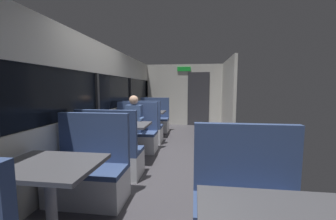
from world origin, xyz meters
The scene contains 14 objects.
ground_plane centered at (0.00, 0.00, -0.01)m, with size 3.30×9.20×0.02m, color #423F44.
carriage_window_panel_left centered at (-1.45, 0.00, 1.11)m, with size 0.09×8.48×2.30m.
carriage_end_bulkhead centered at (0.06, 4.19, 1.14)m, with size 2.90×0.11×2.30m.
carriage_aisle_panel_right centered at (1.45, 3.00, 1.15)m, with size 0.08×2.40×2.30m, color beige.
dining_table_near_window centered at (-0.89, -2.09, 0.64)m, with size 0.90×0.70×0.74m.
bench_near_window_facing_entry centered at (-0.89, -1.39, 0.33)m, with size 0.95×0.50×1.10m.
dining_table_mid_window centered at (-0.89, 0.02, 0.64)m, with size 0.90×0.70×0.74m.
bench_mid_window_facing_end centered at (-0.89, -0.68, 0.33)m, with size 0.95×0.50×1.10m.
bench_mid_window_facing_entry centered at (-0.89, 0.72, 0.33)m, with size 0.95×0.50×1.10m.
dining_table_far_window centered at (-0.89, 2.12, 0.64)m, with size 0.90×0.70×0.74m.
bench_far_window_facing_end centered at (-0.89, 1.42, 0.33)m, with size 0.95×0.50×1.10m.
bench_far_window_facing_entry centered at (-0.89, 2.82, 0.33)m, with size 0.95×0.50×1.10m.
bench_front_aisle_facing_entry centered at (0.89, -1.99, 0.33)m, with size 0.95×0.50×1.10m.
seated_passenger centered at (-0.89, 0.64, 0.54)m, with size 0.47×0.55×1.26m.
Camera 1 is at (0.42, -3.77, 1.43)m, focal length 22.25 mm.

